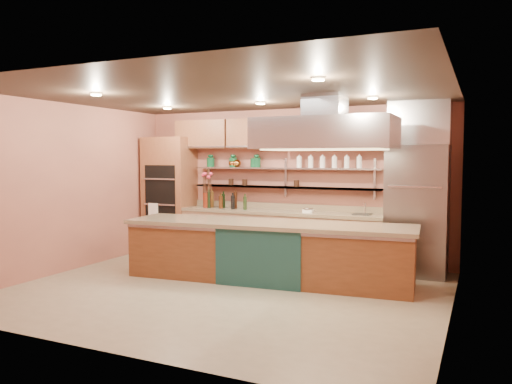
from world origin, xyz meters
The scene contains 21 objects.
floor centered at (0.00, 0.00, -0.01)m, with size 6.00×5.00×0.02m, color tan.
ceiling centered at (0.00, 0.00, 2.80)m, with size 6.00×5.00×0.02m, color black.
wall_back centered at (0.00, 2.50, 1.40)m, with size 6.00×0.04×2.80m, color #A7624F.
wall_front centered at (0.00, -2.50, 1.40)m, with size 6.00×0.04×2.80m, color #A7624F.
wall_left centered at (-3.00, 0.00, 1.40)m, with size 0.04×5.00×2.80m, color #A7624F.
wall_right centered at (3.00, 0.00, 1.40)m, with size 0.04×5.00×2.80m, color #A7624F.
oven_stack centered at (-2.45, 2.18, 1.15)m, with size 0.95×0.64×2.30m, color brown.
refrigerator centered at (2.35, 2.14, 1.05)m, with size 0.95×0.72×2.10m, color gray.
back_counter centered at (-0.05, 2.20, 0.47)m, with size 3.84×0.64×0.93m, color tan.
wall_shelf_lower centered at (-0.05, 2.37, 1.35)m, with size 3.60×0.26×0.03m, color #A4A6AB.
wall_shelf_upper centered at (-0.05, 2.37, 1.70)m, with size 3.60×0.26×0.03m, color #A4A6AB.
upper_cabinets centered at (0.00, 2.32, 2.35)m, with size 4.60×0.36×0.55m, color brown.
range_hood centered at (1.21, 0.77, 2.25)m, with size 2.00×1.00×0.45m, color #A4A6AB.
ceiling_downlights centered at (0.00, 0.20, 2.77)m, with size 4.00×2.80×0.02m, color #FFE5A5.
island centered at (0.31, 0.77, 0.45)m, with size 4.36×0.95×0.91m, color brown.
flower_vase centered at (-1.56, 2.15, 1.07)m, with size 0.16×0.16×0.29m, color maroon.
oil_bottle_cluster centered at (-1.10, 2.15, 1.07)m, with size 0.89×0.25×0.29m, color black.
kitchen_scale centered at (0.50, 2.15, 0.98)m, with size 0.17×0.13×0.10m, color white.
bar_faucet centered at (1.49, 2.25, 1.03)m, with size 0.03×0.03×0.20m, color white.
copper_kettle centered at (-1.03, 2.37, 1.79)m, with size 0.18×0.18×0.15m, color #B36C29.
green_canister centered at (-0.65, 2.37, 1.80)m, with size 0.14×0.14×0.17m, color #0E4123.
Camera 1 is at (3.32, -6.22, 1.91)m, focal length 35.00 mm.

